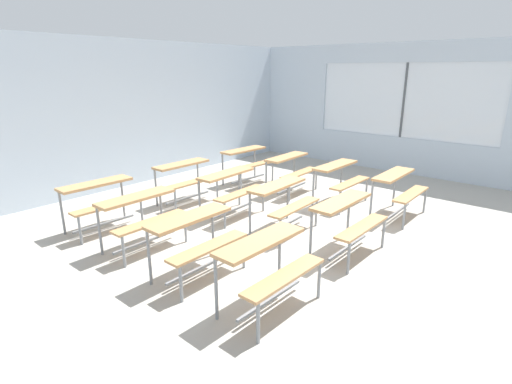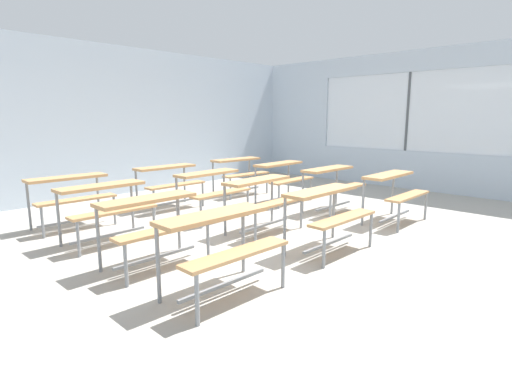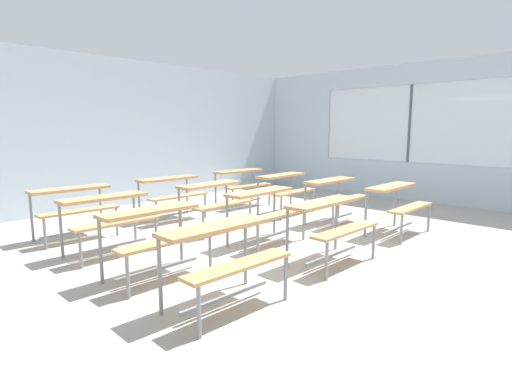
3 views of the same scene
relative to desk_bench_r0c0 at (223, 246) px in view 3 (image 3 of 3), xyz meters
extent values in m
cube|color=#ADA89E|center=(1.55, 0.70, -0.59)|extent=(10.00, 9.00, 0.05)
cube|color=silver|center=(1.55, 5.20, 0.94)|extent=(10.00, 0.12, 3.00)
cube|color=silver|center=(6.55, 0.70, -0.14)|extent=(0.12, 9.00, 0.85)
cube|color=silver|center=(6.55, 0.70, 2.21)|extent=(0.12, 9.00, 0.45)
cube|color=silver|center=(6.55, 4.25, 1.14)|extent=(0.12, 1.90, 1.70)
cube|color=white|center=(6.55, 1.20, 1.14)|extent=(0.02, 4.20, 1.70)
cube|color=#4C5156|center=(6.55, 1.20, 1.14)|extent=(0.06, 0.05, 1.70)
cube|color=tan|center=(0.00, 0.11, 0.16)|extent=(1.11, 0.34, 0.04)
cube|color=tan|center=(0.00, -0.21, -0.12)|extent=(1.10, 0.24, 0.03)
cylinder|color=gray|center=(-0.49, 0.26, -0.20)|extent=(0.04, 0.04, 0.72)
cylinder|color=gray|center=(0.51, 0.24, -0.20)|extent=(0.04, 0.04, 0.72)
cylinder|color=gray|center=(-0.51, -0.29, -0.34)|extent=(0.04, 0.04, 0.44)
cylinder|color=gray|center=(0.49, -0.31, -0.34)|extent=(0.04, 0.04, 0.44)
cube|color=gray|center=(0.00, -0.03, -0.46)|extent=(1.00, 0.05, 0.03)
cube|color=tan|center=(1.68, 0.10, 0.16)|extent=(1.10, 0.33, 0.04)
cube|color=tan|center=(1.68, -0.22, -0.12)|extent=(1.10, 0.23, 0.03)
cylinder|color=gray|center=(1.18, 0.24, -0.20)|extent=(0.04, 0.04, 0.72)
cylinder|color=gray|center=(2.18, 0.23, -0.20)|extent=(0.04, 0.04, 0.72)
cylinder|color=gray|center=(1.18, -0.31, -0.34)|extent=(0.04, 0.04, 0.44)
cylinder|color=gray|center=(2.18, -0.32, -0.34)|extent=(0.04, 0.04, 0.44)
cube|color=gray|center=(1.68, -0.04, -0.46)|extent=(1.00, 0.04, 0.03)
cube|color=tan|center=(3.50, 0.12, 0.16)|extent=(1.10, 0.33, 0.04)
cube|color=tan|center=(3.51, -0.20, -0.12)|extent=(1.10, 0.23, 0.03)
cylinder|color=gray|center=(3.00, 0.26, -0.20)|extent=(0.04, 0.04, 0.72)
cylinder|color=gray|center=(4.00, 0.27, -0.20)|extent=(0.04, 0.04, 0.72)
cylinder|color=gray|center=(3.01, -0.29, -0.34)|extent=(0.04, 0.04, 0.44)
cylinder|color=gray|center=(4.01, -0.28, -0.34)|extent=(0.04, 0.04, 0.44)
cube|color=gray|center=(3.51, -0.02, -0.46)|extent=(1.00, 0.04, 0.03)
cube|color=tan|center=(-0.03, 1.18, 0.16)|extent=(1.10, 0.32, 0.04)
cube|color=tan|center=(-0.03, 0.86, -0.12)|extent=(1.10, 0.22, 0.03)
cylinder|color=gray|center=(-0.53, 1.32, -0.20)|extent=(0.04, 0.04, 0.72)
cylinder|color=gray|center=(0.47, 1.32, -0.20)|extent=(0.04, 0.04, 0.72)
cylinder|color=gray|center=(-0.53, 0.77, -0.34)|extent=(0.04, 0.04, 0.44)
cylinder|color=gray|center=(0.47, 0.77, -0.34)|extent=(0.04, 0.04, 0.44)
cube|color=gray|center=(-0.03, 1.04, -0.46)|extent=(1.00, 0.03, 0.03)
cube|color=tan|center=(1.74, 1.22, 0.16)|extent=(1.11, 0.36, 0.04)
cube|color=tan|center=(1.75, 0.90, -0.12)|extent=(1.11, 0.26, 0.03)
cylinder|color=gray|center=(1.23, 1.34, -0.20)|extent=(0.04, 0.04, 0.72)
cylinder|color=gray|center=(2.23, 1.38, -0.20)|extent=(0.04, 0.04, 0.72)
cylinder|color=gray|center=(1.26, 0.79, -0.34)|extent=(0.04, 0.04, 0.44)
cylinder|color=gray|center=(2.25, 0.83, -0.34)|extent=(0.04, 0.04, 0.44)
cube|color=gray|center=(1.74, 1.08, -0.46)|extent=(1.00, 0.07, 0.03)
cube|color=tan|center=(3.46, 1.20, 0.16)|extent=(1.10, 0.33, 0.04)
cube|color=tan|center=(3.46, 0.88, -0.12)|extent=(1.10, 0.23, 0.03)
cylinder|color=gray|center=(2.96, 1.34, -0.20)|extent=(0.04, 0.04, 0.72)
cylinder|color=gray|center=(3.96, 1.33, -0.20)|extent=(0.04, 0.04, 0.72)
cylinder|color=gray|center=(2.96, 0.79, -0.34)|extent=(0.04, 0.04, 0.44)
cylinder|color=gray|center=(3.96, 0.78, -0.34)|extent=(0.04, 0.04, 0.44)
cube|color=gray|center=(3.46, 1.06, -0.46)|extent=(1.00, 0.04, 0.03)
cube|color=tan|center=(0.00, 2.34, 0.16)|extent=(1.10, 0.33, 0.04)
cube|color=tan|center=(0.00, 2.02, -0.12)|extent=(1.10, 0.23, 0.03)
cylinder|color=gray|center=(-0.50, 2.47, -0.20)|extent=(0.04, 0.04, 0.72)
cylinder|color=gray|center=(0.50, 2.48, -0.20)|extent=(0.04, 0.04, 0.72)
cylinder|color=gray|center=(-0.50, 1.92, -0.34)|extent=(0.04, 0.04, 0.44)
cylinder|color=gray|center=(0.50, 1.93, -0.34)|extent=(0.04, 0.04, 0.44)
cube|color=gray|center=(0.00, 2.20, -0.46)|extent=(1.00, 0.04, 0.03)
cube|color=tan|center=(1.72, 2.29, 0.16)|extent=(1.11, 0.37, 0.04)
cube|color=tan|center=(1.73, 1.97, -0.12)|extent=(1.11, 0.27, 0.03)
cylinder|color=gray|center=(1.21, 2.41, -0.20)|extent=(0.04, 0.04, 0.72)
cylinder|color=gray|center=(2.21, 2.45, -0.20)|extent=(0.04, 0.04, 0.72)
cylinder|color=gray|center=(1.24, 1.86, -0.34)|extent=(0.04, 0.04, 0.44)
cylinder|color=gray|center=(2.24, 1.90, -0.34)|extent=(0.04, 0.04, 0.44)
cube|color=gray|center=(1.72, 2.15, -0.46)|extent=(1.00, 0.07, 0.03)
cube|color=tan|center=(3.45, 2.29, 0.16)|extent=(1.11, 0.36, 0.04)
cube|color=tan|center=(3.46, 1.97, -0.12)|extent=(1.11, 0.26, 0.03)
cylinder|color=gray|center=(2.95, 2.41, -0.20)|extent=(0.04, 0.04, 0.72)
cylinder|color=gray|center=(3.95, 2.45, -0.20)|extent=(0.04, 0.04, 0.72)
cylinder|color=gray|center=(2.97, 1.87, -0.34)|extent=(0.04, 0.04, 0.44)
cylinder|color=gray|center=(3.97, 1.90, -0.34)|extent=(0.04, 0.04, 0.44)
cube|color=gray|center=(3.46, 2.15, -0.46)|extent=(1.00, 0.07, 0.03)
cube|color=tan|center=(-0.02, 3.39, 0.16)|extent=(1.11, 0.35, 0.04)
cube|color=tan|center=(-0.02, 3.07, -0.12)|extent=(1.11, 0.25, 0.03)
cylinder|color=gray|center=(-0.51, 3.55, -0.20)|extent=(0.04, 0.04, 0.72)
cylinder|color=gray|center=(0.49, 3.52, -0.20)|extent=(0.04, 0.04, 0.72)
cylinder|color=gray|center=(-0.53, 3.00, -0.34)|extent=(0.04, 0.04, 0.44)
cylinder|color=gray|center=(0.47, 2.97, -0.34)|extent=(0.04, 0.04, 0.44)
cube|color=gray|center=(-0.02, 3.25, -0.46)|extent=(1.00, 0.06, 0.03)
cube|color=tan|center=(1.68, 3.41, 0.16)|extent=(1.10, 0.33, 0.04)
cube|color=tan|center=(1.68, 3.09, -0.12)|extent=(1.10, 0.23, 0.03)
cylinder|color=gray|center=(1.18, 3.56, -0.20)|extent=(0.04, 0.04, 0.72)
cylinder|color=gray|center=(2.18, 3.55, -0.20)|extent=(0.04, 0.04, 0.72)
cylinder|color=gray|center=(1.18, 3.01, -0.34)|extent=(0.04, 0.04, 0.44)
cylinder|color=gray|center=(2.18, 3.00, -0.34)|extent=(0.04, 0.04, 0.44)
cube|color=gray|center=(1.68, 3.27, -0.46)|extent=(1.00, 0.04, 0.03)
cube|color=tan|center=(3.42, 3.43, 0.16)|extent=(1.11, 0.37, 0.04)
cube|color=tan|center=(3.41, 3.11, -0.12)|extent=(1.11, 0.27, 0.03)
cylinder|color=gray|center=(2.93, 3.60, -0.20)|extent=(0.04, 0.04, 0.72)
cylinder|color=gray|center=(3.93, 3.55, -0.20)|extent=(0.04, 0.04, 0.72)
cylinder|color=gray|center=(2.90, 3.05, -0.34)|extent=(0.04, 0.04, 0.44)
cylinder|color=gray|center=(3.90, 3.00, -0.34)|extent=(0.04, 0.04, 0.44)
cube|color=gray|center=(3.41, 3.29, -0.46)|extent=(1.00, 0.08, 0.03)
camera|label=1|loc=(-2.82, -2.23, 1.83)|focal=27.54mm
camera|label=2|loc=(-2.25, -2.60, 1.04)|focal=28.00mm
camera|label=3|loc=(-2.25, -2.60, 1.04)|focal=28.00mm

